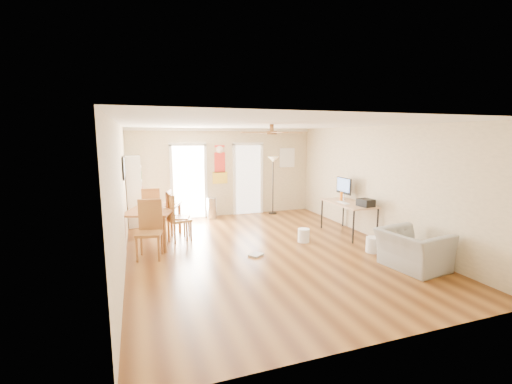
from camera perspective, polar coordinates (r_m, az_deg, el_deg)
name	(u,v)px	position (r m, az deg, el deg)	size (l,w,h in m)	color
floor	(265,250)	(7.29, 1.58, -9.67)	(7.00, 7.00, 0.00)	brown
ceiling	(266,124)	(6.91, 1.68, 11.20)	(5.50, 7.00, 0.00)	silver
wall_back	(224,172)	(10.30, -5.36, 3.26)	(5.50, 0.04, 2.60)	beige
wall_front	(381,235)	(3.99, 20.07, -6.76)	(5.50, 0.04, 2.60)	beige
wall_left	(121,197)	(6.54, -21.51, -0.77)	(0.04, 7.00, 2.60)	beige
wall_right	(377,183)	(8.36, 19.52, 1.39)	(0.04, 7.00, 2.60)	beige
crown_molding	(266,126)	(6.90, 1.68, 10.87)	(5.50, 7.00, 0.08)	white
kitchen_doorway	(189,182)	(10.11, -11.10, 1.59)	(0.90, 0.10, 2.10)	white
bathroom_doorway	(248,180)	(10.52, -1.35, 2.05)	(0.80, 0.10, 2.10)	white
wall_decal	(220,164)	(10.23, -6.04, 4.61)	(0.46, 0.03, 1.10)	red
ac_grille	(287,158)	(10.92, 5.19, 5.70)	(0.50, 0.04, 0.60)	white
framed_poster	(124,168)	(7.87, -21.16, 3.78)	(0.04, 0.66, 0.48)	black
ceiling_fan	(272,133)	(6.62, 2.62, 9.81)	(1.24, 1.24, 0.20)	#593819
bookshelf	(134,191)	(9.72, -19.55, 0.20)	(0.37, 0.84, 1.86)	silver
dining_table	(154,225)	(8.09, -16.54, -5.25)	(0.95, 1.58, 0.79)	brown
dining_chair_right_a	(179,215)	(8.15, -12.74, -3.74)	(0.47, 0.47, 1.13)	brown
dining_chair_right_b	(179,217)	(8.02, -12.62, -4.13)	(0.45, 0.45, 1.08)	#AB7937
dining_chair_near	(149,230)	(7.00, -17.35, -6.09)	(0.46, 0.46, 1.13)	#A67735
dining_chair_far	(151,208)	(9.20, -17.02, -2.63)	(0.44, 0.44, 1.07)	#A47335
trash_can	(212,208)	(10.04, -7.35, -2.67)	(0.28, 0.28, 0.61)	#BBBBBD
torchiere_lamp	(273,185)	(10.51, 2.84, 1.10)	(0.33, 0.33, 1.76)	black
computer_desk	(348,218)	(8.67, 15.02, -4.26)	(0.73, 1.45, 0.78)	tan
imac	(344,189)	(8.96, 14.37, 0.55)	(0.08, 0.60, 0.56)	black
keyboard	(343,203)	(8.53, 14.30, -1.73)	(0.13, 0.40, 0.02)	white
printer	(366,203)	(8.24, 17.77, -1.70)	(0.29, 0.34, 0.17)	black
orange_bottle	(341,196)	(8.76, 13.98, -0.70)	(0.08, 0.08, 0.23)	orange
wastebasket_a	(304,235)	(7.88, 7.93, -7.15)	(0.26, 0.26, 0.30)	white
wastebasket_b	(373,245)	(7.54, 18.81, -8.28)	(0.27, 0.27, 0.32)	white
floor_cloth	(256,255)	(6.97, -0.01, -10.41)	(0.27, 0.21, 0.04)	#ABAAA5
armchair	(413,250)	(6.86, 24.61, -8.72)	(1.07, 0.93, 0.69)	gray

